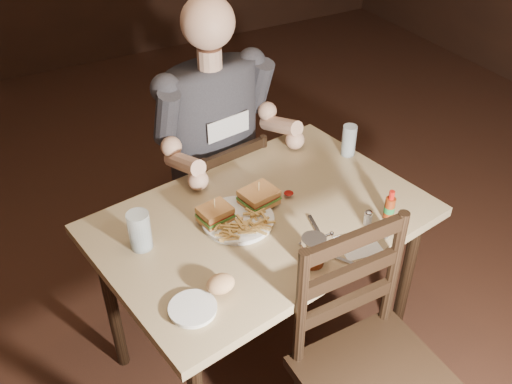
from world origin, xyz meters
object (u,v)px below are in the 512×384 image
dinner_plate (238,221)px  glass_right (349,141)px  chair_far (216,205)px  chair_near (379,383)px  glass_left (140,231)px  main_table (262,233)px  hot_sauce (390,205)px  side_plate (193,309)px  diner (218,115)px  syrup_dispenser (313,251)px

dinner_plate → glass_right: size_ratio=1.89×
chair_far → chair_near: 1.21m
chair_near → glass_left: size_ratio=6.90×
main_table → chair_far: 0.64m
hot_sauce → side_plate: bearing=-175.2°
dinner_plate → side_plate: dinner_plate is taller
diner → side_plate: 0.96m
diner → side_plate: bearing=-129.0°
chair_far → diner: bearing=90.0°
chair_near → diner: 1.24m
diner → main_table: bearing=-106.4°
diner → glass_right: (0.46, -0.33, -0.08)m
syrup_dispenser → side_plate: syrup_dispenser is taller
dinner_plate → glass_left: glass_left is taller
main_table → side_plate: (-0.41, -0.30, 0.09)m
chair_far → glass_right: size_ratio=5.96×
main_table → diner: diner is taller
chair_far → glass_left: size_ratio=5.73×
chair_near → hot_sauce: bearing=51.8°
glass_left → glass_right: glass_left is taller
chair_far → syrup_dispenser: (-0.04, -0.87, 0.41)m
main_table → syrup_dispenser: (0.03, -0.29, 0.14)m
diner → hot_sauce: bearing=-74.9°
chair_far → chair_near: size_ratio=0.83×
diner → hot_sauce: diner is taller
diner → glass_left: (-0.52, -0.47, -0.08)m
hot_sauce → dinner_plate: bearing=153.8°
side_plate → chair_far: bearing=61.5°
glass_right → hot_sauce: glass_right is taller
glass_left → hot_sauce: bearing=-18.6°
syrup_dispenser → side_plate: 0.44m
glass_left → side_plate: size_ratio=0.98×
chair_far → dinner_plate: chair_far is taller
side_plate → dinner_plate: bearing=44.9°
chair_near → syrup_dispenser: bearing=98.9°
hot_sauce → diner: bearing=113.6°
main_table → syrup_dispenser: 0.33m
chair_near → dinner_plate: bearing=105.0°
glass_left → glass_right: bearing=8.2°
dinner_plate → glass_right: 0.65m
diner → syrup_dispenser: bearing=-101.7°
diner → glass_right: 0.57m
main_table → hot_sauce: 0.48m
glass_left → glass_right: size_ratio=1.04×
chair_near → diner: size_ratio=0.99×
dinner_plate → glass_left: size_ratio=1.82×
glass_left → hot_sauce: (0.85, -0.29, -0.01)m
chair_near → dinner_plate: chair_near is taller
chair_near → side_plate: (-0.49, 0.34, 0.28)m
chair_near → glass_left: (-0.53, 0.69, 0.35)m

